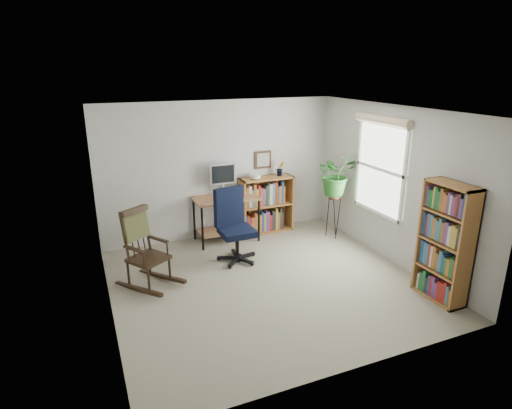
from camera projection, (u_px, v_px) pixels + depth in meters
name	position (u px, v px, depth m)	size (l,w,h in m)	color
floor	(267.00, 283.00, 6.08)	(4.20, 4.00, 0.00)	gray
ceiling	(268.00, 111.00, 5.33)	(4.20, 4.00, 0.00)	white
wall_back	(220.00, 170.00, 7.46)	(4.20, 0.00, 2.40)	#B7B6B2
wall_front	(357.00, 263.00, 3.96)	(4.20, 0.00, 2.40)	#B7B6B2
wall_left	(102.00, 224.00, 4.93)	(0.00, 4.00, 2.40)	#B7B6B2
wall_right	(394.00, 186.00, 6.48)	(0.00, 4.00, 2.40)	#B7B6B2
window	(380.00, 169.00, 6.67)	(0.12, 1.20, 1.50)	white
desk	(226.00, 219.00, 7.44)	(1.10, 0.60, 0.79)	#936341
monitor	(223.00, 180.00, 7.35)	(0.46, 0.16, 0.56)	silver
keyboard	(228.00, 198.00, 7.21)	(0.40, 0.15, 0.03)	black
office_chair	(237.00, 226.00, 6.58)	(0.64, 0.64, 1.17)	black
rocking_chair	(148.00, 248.00, 5.84)	(0.58, 0.97, 1.13)	black
low_bookshelf	(266.00, 205.00, 7.81)	(0.98, 0.33, 1.03)	#9A6532
tall_bookshelf	(445.00, 243.00, 5.44)	(0.30, 0.69, 1.57)	#9A6532
plant_stand	(333.00, 214.00, 7.59)	(0.23, 0.23, 0.85)	black
spider_plant	(337.00, 154.00, 7.25)	(1.69, 1.88, 1.46)	#256623
potted_plant_small	(280.00, 173.00, 7.74)	(0.13, 0.24, 0.11)	#256623
framed_picture	(263.00, 160.00, 7.69)	(0.32, 0.04, 0.32)	black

